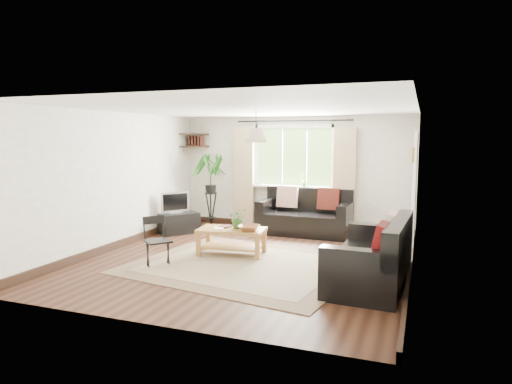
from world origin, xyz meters
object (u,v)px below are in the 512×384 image
(coffee_table, at_px, (232,242))
(sofa_right, at_px, (370,253))
(tv_stand, at_px, (179,223))
(sofa_back, at_px, (305,213))
(palm_stand, at_px, (211,190))
(folding_chair, at_px, (158,242))

(coffee_table, bearing_deg, sofa_right, -18.47)
(coffee_table, xyz_separation_m, tv_stand, (-1.71, 1.23, -0.02))
(sofa_back, bearing_deg, tv_stand, -159.71)
(coffee_table, relative_size, palm_stand, 0.68)
(sofa_back, relative_size, coffee_table, 1.68)
(sofa_right, relative_size, tv_stand, 2.36)
(sofa_back, distance_m, palm_stand, 2.21)
(sofa_back, height_order, tv_stand, sofa_back)
(sofa_right, bearing_deg, tv_stand, -112.88)
(sofa_back, height_order, palm_stand, palm_stand)
(sofa_right, relative_size, palm_stand, 1.13)
(palm_stand, bearing_deg, coffee_table, -56.60)
(sofa_right, distance_m, folding_chair, 3.13)
(sofa_right, bearing_deg, palm_stand, -124.63)
(sofa_back, height_order, folding_chair, sofa_back)
(tv_stand, relative_size, palm_stand, 0.48)
(sofa_back, xyz_separation_m, folding_chair, (-1.52, -3.06, -0.06))
(palm_stand, bearing_deg, sofa_right, -38.19)
(sofa_back, distance_m, sofa_right, 3.25)
(sofa_right, distance_m, tv_stand, 4.52)
(sofa_back, bearing_deg, palm_stand, 177.84)
(sofa_right, height_order, coffee_table, sofa_right)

